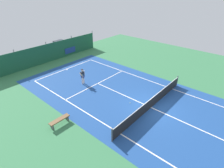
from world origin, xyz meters
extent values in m
plane|color=#387A4C|center=(0.00, 0.00, 0.00)|extent=(36.00, 36.00, 0.00)
cube|color=#1E478C|center=(0.00, 0.00, 0.00)|extent=(11.02, 26.60, 0.01)
cube|color=white|center=(0.00, 11.90, 0.01)|extent=(8.22, 0.10, 0.01)
cube|color=white|center=(-4.11, 0.00, 0.01)|extent=(0.10, 23.80, 0.01)
cube|color=white|center=(4.11, 0.00, 0.01)|extent=(0.10, 23.80, 0.01)
cube|color=white|center=(0.00, 6.40, 0.01)|extent=(8.22, 0.10, 0.01)
cube|color=white|center=(0.00, 0.00, 0.01)|extent=(0.10, 12.80, 0.01)
cube|color=white|center=(0.00, 11.75, 0.01)|extent=(0.10, 0.30, 0.01)
cube|color=black|center=(0.00, 0.00, 0.47)|extent=(9.92, 0.03, 0.95)
cube|color=white|center=(0.00, 0.00, 0.97)|extent=(9.92, 0.04, 0.05)
cylinder|color=#47474C|center=(-5.01, 0.00, 0.55)|extent=(0.10, 0.10, 1.10)
cylinder|color=#47474C|center=(5.01, 0.00, 0.55)|extent=(0.10, 0.10, 1.10)
cube|color=#195138|center=(0.00, 15.65, 1.20)|extent=(16.22, 0.06, 2.40)
cylinder|color=#595B60|center=(-4.05, 15.71, 1.35)|extent=(0.08, 0.08, 2.70)
cylinder|color=#595B60|center=(0.00, 15.71, 1.35)|extent=(0.08, 0.08, 2.70)
cylinder|color=#595B60|center=(4.05, 15.71, 1.35)|extent=(0.08, 0.08, 2.70)
cylinder|color=#595B60|center=(8.11, 15.71, 1.35)|extent=(0.08, 0.08, 2.70)
cube|color=#234C1E|center=(0.00, 16.25, 0.55)|extent=(14.60, 0.70, 1.10)
cylinder|color=beige|center=(-0.93, 7.51, 0.41)|extent=(0.12, 0.12, 0.82)
cylinder|color=beige|center=(-1.13, 7.51, 0.41)|extent=(0.12, 0.12, 0.82)
cylinder|color=navy|center=(-1.03, 7.51, 0.90)|extent=(0.40, 0.40, 0.22)
cube|color=#1E232D|center=(-1.03, 7.51, 1.10)|extent=(0.36, 0.20, 0.56)
sphere|color=beige|center=(-1.03, 7.51, 1.53)|extent=(0.22, 0.22, 0.22)
cylinder|color=black|center=(-1.03, 7.51, 1.62)|extent=(0.23, 0.23, 0.04)
cylinder|color=beige|center=(-0.80, 7.51, 1.13)|extent=(0.09, 0.09, 0.58)
cylinder|color=beige|center=(-1.26, 7.39, 1.13)|extent=(0.09, 0.53, 0.41)
cylinder|color=black|center=(-1.31, 7.09, 1.02)|extent=(0.03, 0.27, 0.13)
torus|color=teal|center=(-1.31, 7.09, 1.24)|extent=(0.30, 0.13, 0.29)
sphere|color=#CCDB33|center=(-0.65, 1.71, 0.03)|extent=(0.07, 0.07, 0.07)
sphere|color=#CCDB33|center=(-4.11, 8.99, 0.03)|extent=(0.07, 0.07, 0.07)
cube|color=navy|center=(3.48, 17.66, 0.72)|extent=(1.91, 4.25, 0.80)
cube|color=#2D333D|center=(3.48, 17.66, 1.40)|extent=(1.58, 1.93, 0.56)
cylinder|color=black|center=(2.54, 18.93, 0.32)|extent=(0.24, 0.65, 0.64)
cylinder|color=black|center=(4.34, 18.98, 0.32)|extent=(0.24, 0.65, 0.64)
cylinder|color=black|center=(2.61, 16.33, 0.32)|extent=(0.24, 0.65, 0.64)
cylinder|color=black|center=(4.41, 16.38, 0.32)|extent=(0.24, 0.65, 0.64)
cube|color=brown|center=(-6.31, 4.02, 0.45)|extent=(1.60, 0.40, 0.08)
cube|color=#4C4C51|center=(-6.96, 4.02, 0.23)|extent=(0.08, 0.36, 0.45)
cube|color=#4C4C51|center=(-5.66, 4.02, 0.23)|extent=(0.08, 0.36, 0.45)
camera|label=1|loc=(-11.57, -5.76, 9.22)|focal=29.14mm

